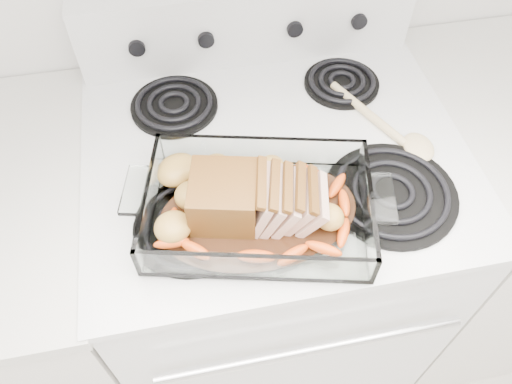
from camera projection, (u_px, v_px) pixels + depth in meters
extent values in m
cube|color=white|center=(270.00, 261.00, 1.40)|extent=(0.76, 0.65, 0.92)
cube|color=black|center=(297.00, 375.00, 1.22)|extent=(0.65, 0.02, 0.55)
cylinder|color=silver|center=(311.00, 349.00, 0.97)|extent=(0.61, 0.02, 0.02)
cube|color=white|center=(275.00, 151.00, 1.03)|extent=(0.78, 0.67, 0.02)
cube|color=white|center=(248.00, 25.00, 1.12)|extent=(0.76, 0.06, 0.18)
cylinder|color=black|center=(192.00, 226.00, 0.90)|extent=(0.21, 0.21, 0.01)
cylinder|color=black|center=(391.00, 194.00, 0.94)|extent=(0.25, 0.25, 0.01)
cylinder|color=black|center=(174.00, 106.00, 1.09)|extent=(0.19, 0.19, 0.01)
cylinder|color=black|center=(341.00, 83.00, 1.13)|extent=(0.17, 0.17, 0.01)
cylinder|color=black|center=(137.00, 47.00, 1.07)|extent=(0.04, 0.02, 0.04)
cylinder|color=black|center=(206.00, 39.00, 1.09)|extent=(0.04, 0.02, 0.04)
cylinder|color=black|center=(294.00, 28.00, 1.11)|extent=(0.04, 0.02, 0.04)
cylinder|color=black|center=(359.00, 21.00, 1.13)|extent=(0.04, 0.02, 0.04)
cube|color=white|center=(26.00, 306.00, 1.33)|extent=(0.55, 0.65, 0.90)
cube|color=white|center=(488.00, 225.00, 1.48)|extent=(0.55, 0.65, 0.90)
cube|color=white|center=(258.00, 215.00, 0.90)|extent=(0.39, 0.26, 0.01)
cube|color=white|center=(273.00, 265.00, 0.80)|extent=(0.39, 0.01, 0.07)
cube|color=white|center=(245.00, 151.00, 0.95)|extent=(0.39, 0.01, 0.07)
cube|color=white|center=(148.00, 221.00, 0.85)|extent=(0.01, 0.26, 0.07)
cube|color=white|center=(363.00, 186.00, 0.90)|extent=(0.01, 0.26, 0.07)
cylinder|color=black|center=(258.00, 213.00, 0.90)|extent=(0.23, 0.23, 0.00)
cube|color=brown|center=(224.00, 204.00, 0.86)|extent=(0.11, 0.11, 0.09)
cube|color=tan|center=(261.00, 199.00, 0.87)|extent=(0.04, 0.11, 0.09)
cube|color=tan|center=(274.00, 198.00, 0.87)|extent=(0.05, 0.11, 0.08)
cube|color=tan|center=(286.00, 197.00, 0.87)|extent=(0.05, 0.10, 0.08)
cube|color=tan|center=(298.00, 195.00, 0.88)|extent=(0.05, 0.10, 0.07)
cube|color=tan|center=(309.00, 194.00, 0.88)|extent=(0.05, 0.10, 0.07)
ellipsoid|color=#E04C0F|center=(179.00, 264.00, 0.83)|extent=(0.06, 0.02, 0.02)
ellipsoid|color=#E04C0F|center=(334.00, 238.00, 0.86)|extent=(0.06, 0.02, 0.02)
ellipsoid|color=#E04C0F|center=(341.00, 188.00, 0.92)|extent=(0.06, 0.02, 0.02)
ellipsoid|color=#E04C0F|center=(166.00, 206.00, 0.90)|extent=(0.06, 0.02, 0.02)
ellipsoid|color=#A07B3B|center=(163.00, 185.00, 0.91)|extent=(0.06, 0.06, 0.05)
ellipsoid|color=#A07B3B|center=(260.00, 166.00, 0.94)|extent=(0.06, 0.06, 0.05)
ellipsoid|color=#A07B3B|center=(332.00, 205.00, 0.88)|extent=(0.06, 0.06, 0.05)
cylinder|color=#D8BA81|center=(368.00, 113.00, 1.07)|extent=(0.11, 0.21, 0.02)
ellipsoid|color=#D8BA81|center=(418.00, 147.00, 1.01)|extent=(0.06, 0.08, 0.02)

